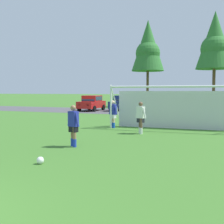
% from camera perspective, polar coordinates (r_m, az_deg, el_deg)
% --- Properties ---
extents(ground_plane, '(400.00, 400.00, 0.00)m').
position_cam_1_polar(ground_plane, '(18.40, 5.84, -2.60)').
color(ground_plane, '#3D7028').
extents(parking_lot_strip, '(52.00, 8.40, 0.01)m').
position_cam_1_polar(parking_lot_strip, '(29.50, 11.75, -0.11)').
color(parking_lot_strip, '#4C4C51').
rests_on(parking_lot_strip, ground).
extents(soccer_ball, '(0.22, 0.22, 0.22)m').
position_cam_1_polar(soccer_ball, '(8.78, -14.37, -9.50)').
color(soccer_ball, white).
rests_on(soccer_ball, ground).
extents(soccer_goal, '(7.48, 2.19, 2.57)m').
position_cam_1_polar(soccer_goal, '(16.54, 12.77, 1.04)').
color(soccer_goal, white).
rests_on(soccer_goal, ground).
extents(player_striker_near, '(0.68, 0.43, 1.64)m').
position_cam_1_polar(player_striker_near, '(16.73, 0.20, -0.43)').
color(player_striker_near, beige).
rests_on(player_striker_near, ground).
extents(player_winger_right, '(0.68, 0.42, 1.64)m').
position_cam_1_polar(player_winger_right, '(14.48, 5.84, -1.17)').
color(player_winger_right, brown).
rests_on(player_winger_right, ground).
extents(player_trailing_back, '(0.70, 0.39, 1.64)m').
position_cam_1_polar(player_trailing_back, '(11.11, -7.85, -2.81)').
color(player_trailing_back, '#936B4C').
rests_on(player_trailing_back, ground).
extents(parked_car_slot_far_left, '(2.10, 4.23, 1.72)m').
position_cam_1_polar(parked_car_slot_far_left, '(31.81, -4.15, 1.85)').
color(parked_car_slot_far_left, red).
rests_on(parked_car_slot_far_left, ground).
extents(parked_car_slot_left, '(2.15, 4.26, 1.72)m').
position_cam_1_polar(parked_car_slot_left, '(31.64, 2.22, 1.84)').
color(parked_car_slot_left, navy).
rests_on(parked_car_slot_left, ground).
extents(parked_car_slot_center_left, '(2.25, 4.66, 2.16)m').
position_cam_1_polar(parked_car_slot_center_left, '(30.32, 7.51, 2.16)').
color(parked_car_slot_center_left, '#B2B2BC').
rests_on(parked_car_slot_center_left, ground).
extents(parked_car_slot_center, '(2.23, 4.30, 1.72)m').
position_cam_1_polar(parked_car_slot_center, '(28.86, 12.54, 1.52)').
color(parked_car_slot_center, black).
rests_on(parked_car_slot_center, ground).
extents(parked_car_slot_center_right, '(2.26, 4.66, 2.16)m').
position_cam_1_polar(parked_car_slot_center_right, '(28.71, 18.50, 1.86)').
color(parked_car_slot_center_right, silver).
rests_on(parked_car_slot_center_right, ground).
extents(tree_left_edge, '(4.57, 4.57, 12.20)m').
position_cam_1_polar(tree_left_edge, '(40.88, 7.31, 12.91)').
color(tree_left_edge, brown).
rests_on(tree_left_edge, ground).
extents(tree_mid_left, '(4.39, 4.39, 11.72)m').
position_cam_1_polar(tree_mid_left, '(36.54, 20.17, 13.21)').
color(tree_mid_left, brown).
rests_on(tree_mid_left, ground).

